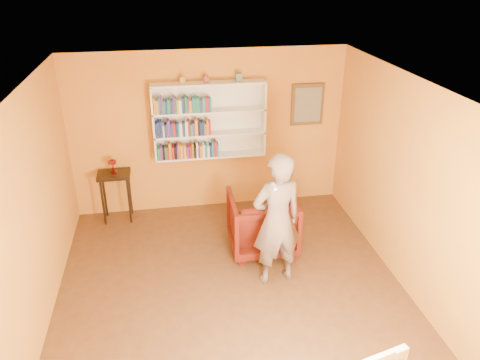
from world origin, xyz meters
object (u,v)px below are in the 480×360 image
object	(u,v)px
bookshelf	(209,120)
ruby_lustre	(112,163)
console_table	(115,181)
armchair	(262,222)
person	(277,220)

from	to	relation	value
bookshelf	ruby_lustre	bearing A→B (deg)	-174.21
ruby_lustre	bookshelf	bearing A→B (deg)	5.79
console_table	armchair	size ratio (longest dim) A/B	0.87
bookshelf	armchair	xyz separation A→B (m)	(0.59, -1.41, -1.15)
console_table	armchair	distance (m)	2.51
console_table	person	size ratio (longest dim) A/B	0.46
bookshelf	ruby_lustre	world-z (taller)	bookshelf
console_table	armchair	bearing A→B (deg)	-29.88
armchair	person	world-z (taller)	person
ruby_lustre	armchair	bearing A→B (deg)	-29.88
bookshelf	console_table	world-z (taller)	bookshelf
console_table	ruby_lustre	world-z (taller)	ruby_lustre
ruby_lustre	armchair	xyz separation A→B (m)	(2.17, -1.25, -0.57)
bookshelf	armchair	size ratio (longest dim) A/B	1.86
ruby_lustre	armchair	size ratio (longest dim) A/B	0.24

